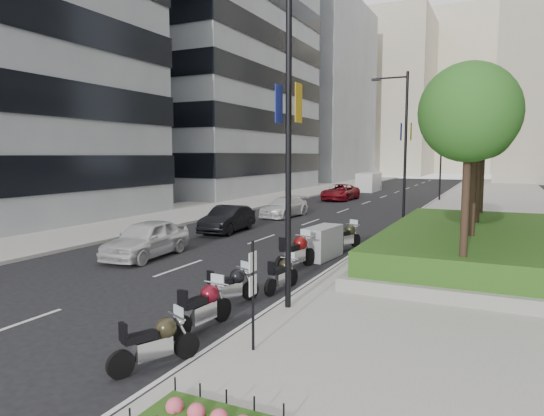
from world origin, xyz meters
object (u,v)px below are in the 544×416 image
Objects in this scene: motorcycle_1 at (204,307)px; parking_sign at (253,290)px; motorcycle_2 at (231,286)px; motorcycle_3 at (282,274)px; car_a at (146,239)px; delivery_van at (368,183)px; lamp_post_2 at (439,146)px; car_b at (228,219)px; motorcycle_5 at (323,243)px; motorcycle_0 at (157,342)px; car_d at (340,192)px; motorcycle_6 at (347,237)px; motorcycle_4 at (296,252)px; lamp_post_0 at (283,124)px; car_c at (284,207)px; lamp_post_1 at (403,141)px.

parking_sign is at bearing -109.71° from motorcycle_1.
motorcycle_1 reaches higher than motorcycle_2.
car_a is (-7.20, 2.16, 0.26)m from motorcycle_3.
delivery_van is (-0.85, 40.59, 0.23)m from car_a.
lamp_post_2 is 25.57m from car_b.
lamp_post_2 reaches higher than motorcycle_5.
motorcycle_5 is (-0.43, 4.99, 0.15)m from motorcycle_3.
motorcycle_1 is 9.01m from motorcycle_5.
motorcycle_0 is at bearing -146.27° from motorcycle_2.
motorcycle_1 is at bearing 154.39° from parking_sign.
parking_sign is 36.61m from car_d.
motorcycle_4 is at bearing -172.45° from motorcycle_6.
motorcycle_4 is at bearing 0.48° from car_a.
delivery_van is at bearing 33.14° from motorcycle_2.
lamp_post_0 is 2.04× the size of car_b.
motorcycle_4 is 0.48× the size of delivery_van.
motorcycle_2 is at bearing -177.05° from lamp_post_0.
car_d is at bearing 95.67° from car_c.
motorcycle_1 is at bearing -118.32° from lamp_post_0.
lamp_post_1 is 4.83× the size of motorcycle_0.
car_d is (-0.15, 21.20, 0.03)m from car_b.
motorcycle_3 is 0.80× the size of motorcycle_4.
car_c is at bearing 168.05° from lamp_post_1.
lamp_post_0 is 35.00m from lamp_post_2.
car_a reaches higher than motorcycle_3.
lamp_post_2 reaches higher than motorcycle_6.
car_d is at bearing 33.27° from motorcycle_6.
lamp_post_0 is 20.96m from car_c.
motorcycle_0 is 0.42× the size of car_b.
motorcycle_1 is (-1.15, -19.13, -4.48)m from lamp_post_1.
car_b is at bearing -145.45° from lamp_post_1.
motorcycle_0 is 37.53m from car_d.
motorcycle_1 is 0.48× the size of car_a.
motorcycle_5 is 1.06× the size of motorcycle_6.
motorcycle_4 is at bearing -74.33° from car_d.
motorcycle_0 is 0.34× the size of car_d.
lamp_post_0 is at bearing -73.76° from car_d.
parking_sign is at bearing -43.47° from car_a.
car_a is 28.39m from car_d.
motorcycle_4 is at bearing 19.22° from motorcycle_3.
parking_sign is 2.18m from motorcycle_1.
lamp_post_1 is 11.06m from car_b.
car_a is 0.88× the size of delivery_van.
parking_sign is at bearing -88.12° from lamp_post_1.
parking_sign is 0.46× the size of car_d.
lamp_post_1 is at bearing 8.56° from motorcycle_6.
car_b is at bearing 44.53° from motorcycle_3.
delivery_van is at bearing 107.87° from lamp_post_1.
motorcycle_4 is at bearing 29.05° from motorcycle_0.
lamp_post_2 is 3.84× the size of motorcycle_5.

